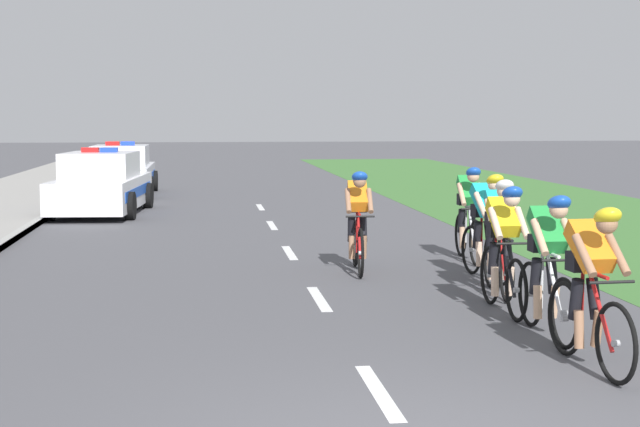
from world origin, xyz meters
TOP-DOWN VIEW (x-y plane):
  - kerb_edge at (-4.99, 14.00)m, footprint 0.16×60.00m
  - grass_verge at (7.31, 14.00)m, footprint 7.00×60.00m
  - lane_markings_centre at (0.00, 7.71)m, footprint 0.14×21.60m
  - cyclist_lead at (2.05, 2.15)m, footprint 0.43×1.72m
  - cyclist_second at (2.12, 3.38)m, footprint 0.42×1.72m
  - cyclist_third at (2.05, 4.61)m, footprint 0.42×1.72m
  - cyclist_fourth at (2.35, 5.69)m, footprint 0.45×1.72m
  - cyclist_fifth at (2.52, 6.75)m, footprint 0.45×1.72m
  - cyclist_sixth at (0.83, 7.63)m, footprint 0.44×1.72m
  - cyclist_seventh at (2.78, 8.50)m, footprint 0.43×1.72m
  - police_car_nearest at (-3.87, 16.59)m, footprint 2.29×4.54m
  - police_car_second at (-3.86, 21.94)m, footprint 2.01×4.41m

SIDE VIEW (x-z plane):
  - lane_markings_centre at x=0.00m, z-range 0.00..0.01m
  - grass_verge at x=7.31m, z-range 0.00..0.01m
  - kerb_edge at x=-4.99m, z-range 0.00..0.13m
  - police_car_nearest at x=-3.87m, z-range -0.12..1.48m
  - police_car_second at x=-3.86m, z-range -0.12..1.48m
  - cyclist_lead at x=2.05m, z-range 0.00..1.57m
  - cyclist_second at x=2.12m, z-range 0.00..1.57m
  - cyclist_third at x=2.05m, z-range 0.00..1.57m
  - cyclist_fourth at x=2.35m, z-range 0.00..1.57m
  - cyclist_fifth at x=2.52m, z-range 0.00..1.57m
  - cyclist_sixth at x=0.83m, z-range 0.00..1.57m
  - cyclist_seventh at x=2.78m, z-range 0.00..1.57m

